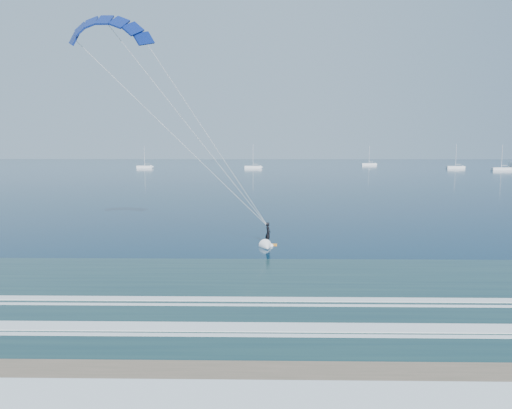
{
  "coord_description": "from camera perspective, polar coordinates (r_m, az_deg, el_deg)",
  "views": [
    {
      "loc": [
        2.8,
        -14.74,
        8.14
      ],
      "look_at": [
        2.19,
        22.13,
        3.8
      ],
      "focal_mm": 32.0,
      "sensor_mm": 36.0,
      "label": 1
    }
  ],
  "objects": [
    {
      "name": "kitesurfer_rig",
      "position": [
        36.14,
        -7.74,
        8.79
      ],
      "size": [
        16.15,
        8.36,
        18.58
      ],
      "color": "orange",
      "rests_on": "ground"
    },
    {
      "name": "sailboat_5",
      "position": [
        220.22,
        28.32,
        3.96
      ],
      "size": [
        7.85,
        2.4,
        10.75
      ],
      "color": "white",
      "rests_on": "ground"
    },
    {
      "name": "sailboat_3",
      "position": [
        269.69,
        13.94,
        4.92
      ],
      "size": [
        8.31,
        2.4,
        11.36
      ],
      "color": "white",
      "rests_on": "ground"
    },
    {
      "name": "sailboat_1",
      "position": [
        224.35,
        -13.74,
        4.6
      ],
      "size": [
        7.37,
        2.4,
        10.3
      ],
      "color": "white",
      "rests_on": "ground"
    },
    {
      "name": "sailboat_2",
      "position": [
        215.34,
        -0.37,
        4.71
      ],
      "size": [
        7.94,
        2.4,
        11.12
      ],
      "color": "white",
      "rests_on": "ground"
    },
    {
      "name": "sailboat_4",
      "position": [
        232.15,
        23.66,
        4.3
      ],
      "size": [
        8.14,
        2.4,
        11.19
      ],
      "color": "white",
      "rests_on": "ground"
    },
    {
      "name": "ground",
      "position": [
        17.06,
        -9.28,
        -21.87
      ],
      "size": [
        900.0,
        900.0,
        0.0
      ],
      "primitive_type": "plane",
      "color": "#072D45",
      "rests_on": "ground"
    }
  ]
}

